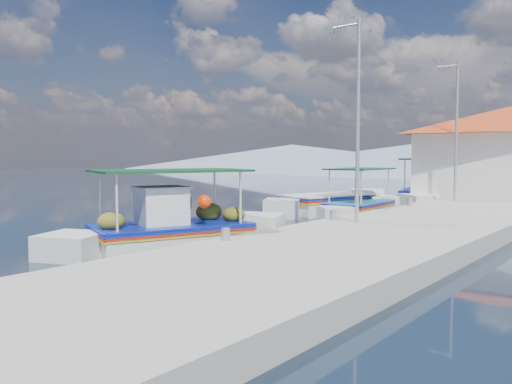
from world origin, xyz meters
The scene contains 9 objects.
ground centered at (0.00, 0.00, 0.00)m, with size 160.00×160.00×0.00m, color black.
quay centered at (5.90, 6.00, 0.25)m, with size 5.00×44.00×0.50m, color gray.
bollards centered at (3.80, 5.25, 0.65)m, with size 0.20×17.20×0.30m.
main_caique centered at (1.54, -2.61, 0.45)m, with size 3.76×6.68×2.36m.
caique_green_canopy centered at (2.02, 7.24, 0.33)m, with size 1.91×5.89×2.20m.
caique_blue_hull centered at (0.31, 7.49, 0.33)m, with size 3.30×6.70×1.24m.
caique_far centered at (2.05, 14.58, 0.48)m, with size 3.34×7.26×2.62m.
lamp_post_near centered at (4.51, 2.00, 3.85)m, with size 1.21×0.14×6.00m.
lamp_post_far centered at (4.51, 11.00, 3.85)m, with size 1.21×0.14×6.00m.
Camera 1 is at (11.99, -12.11, 2.50)m, focal length 36.77 mm.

